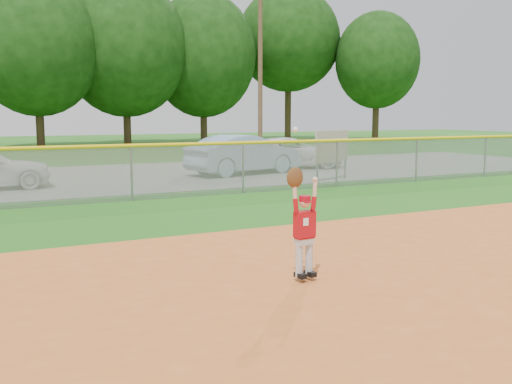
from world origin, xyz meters
TOP-DOWN VIEW (x-y plane):
  - ground at (0.00, 0.00)m, footprint 120.00×120.00m
  - parking_strip at (0.00, 16.00)m, footprint 44.00×10.00m
  - car_blue at (5.61, 14.75)m, footprint 4.84×2.54m
  - car_white_b at (8.46, 16.12)m, footprint 5.08×3.19m
  - sponsor_sign at (7.46, 11.46)m, footprint 1.86×0.83m
  - outfield_fence at (0.00, 10.00)m, footprint 40.06×0.10m
  - power_lines at (1.00, 22.00)m, footprint 19.40×0.24m
  - tree_line at (0.96, 37.90)m, footprint 62.37×13.00m
  - ballplayer at (0.20, 1.41)m, footprint 0.51×0.23m

SIDE VIEW (x-z plane):
  - ground at x=0.00m, z-range 0.00..0.00m
  - parking_strip at x=0.00m, z-range 0.00..0.03m
  - car_white_b at x=8.46m, z-range 0.03..1.34m
  - car_blue at x=5.61m, z-range 0.03..1.55m
  - ballplayer at x=0.20m, z-range -0.18..1.90m
  - outfield_fence at x=0.00m, z-range 0.11..1.66m
  - sponsor_sign at x=7.46m, z-range 0.28..2.06m
  - power_lines at x=1.00m, z-range 0.18..9.18m
  - tree_line at x=0.96m, z-range 0.32..14.75m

